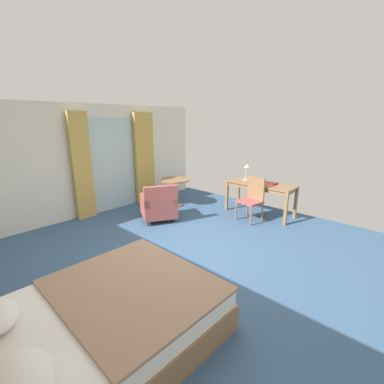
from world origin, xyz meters
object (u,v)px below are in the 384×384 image
(closed_book, at_px, (270,183))
(armchair_by_window, at_px, (159,206))
(desk_lamp, at_px, (247,169))
(desk_chair, at_px, (252,197))
(bed, at_px, (97,325))
(round_cafe_table, at_px, (175,186))
(writing_desk, at_px, (260,187))

(closed_book, distance_m, armchair_by_window, 2.55)
(desk_lamp, bearing_deg, armchair_by_window, 153.50)
(desk_chair, relative_size, desk_lamp, 2.48)
(bed, xyz_separation_m, round_cafe_table, (3.62, 2.71, 0.25))
(bed, height_order, closed_book, bed)
(desk_lamp, xyz_separation_m, round_cafe_table, (-0.96, 1.50, -0.50))
(bed, relative_size, desk_chair, 2.35)
(closed_book, bearing_deg, writing_desk, 109.14)
(writing_desk, bearing_deg, armchair_by_window, 143.09)
(writing_desk, xyz_separation_m, desk_chair, (-0.46, -0.06, -0.13))
(armchair_by_window, distance_m, round_cafe_table, 1.14)
(desk_lamp, distance_m, armchair_by_window, 2.29)
(writing_desk, height_order, round_cafe_table, writing_desk)
(desk_lamp, bearing_deg, closed_book, -91.41)
(desk_chair, bearing_deg, desk_lamp, 43.15)
(bed, xyz_separation_m, desk_lamp, (4.59, 1.21, 0.75))
(bed, xyz_separation_m, writing_desk, (4.51, 0.77, 0.39))
(writing_desk, height_order, armchair_by_window, armchair_by_window)
(writing_desk, distance_m, closed_book, 0.22)
(closed_book, bearing_deg, desk_chair, 167.33)
(round_cafe_table, bearing_deg, bed, -143.23)
(desk_lamp, height_order, armchair_by_window, desk_lamp)
(armchair_by_window, bearing_deg, desk_lamp, -26.50)
(desk_lamp, bearing_deg, round_cafe_table, 122.67)
(desk_lamp, height_order, round_cafe_table, desk_lamp)
(desk_chair, height_order, closed_book, desk_chair)
(writing_desk, bearing_deg, closed_book, -71.61)
(desk_lamp, distance_m, closed_book, 0.68)
(armchair_by_window, relative_size, round_cafe_table, 1.30)
(armchair_by_window, bearing_deg, writing_desk, -36.91)
(writing_desk, height_order, desk_chair, desk_chair)
(desk_lamp, height_order, closed_book, desk_lamp)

